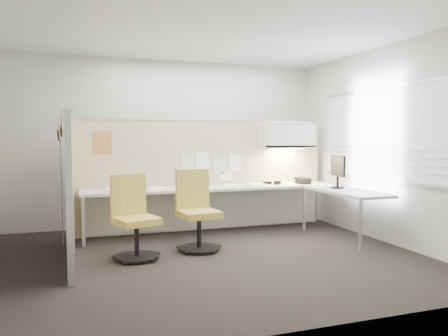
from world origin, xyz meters
name	(u,v)px	position (x,y,z in m)	size (l,w,h in m)	color
floor	(199,258)	(0.00, 0.00, -0.01)	(5.50, 4.50, 0.01)	black
ceiling	(198,29)	(0.00, 0.00, 2.80)	(5.50, 4.50, 0.01)	white
wall_back	(163,143)	(0.00, 2.25, 1.40)	(5.50, 0.02, 2.80)	beige
wall_front	(280,150)	(0.00, -2.25, 1.40)	(5.50, 0.02, 2.80)	beige
wall_right	(384,144)	(2.75, 0.00, 1.40)	(0.02, 4.50, 2.80)	beige
window_pane	(383,134)	(2.73, 0.00, 1.55)	(0.01, 2.80, 1.30)	#949FAC
partition_back	(205,176)	(0.55, 1.60, 0.88)	(4.10, 0.06, 1.75)	tan
partition_left	(70,188)	(-1.50, 0.50, 0.88)	(0.06, 2.20, 1.75)	tan
desk	(237,195)	(0.93, 1.13, 0.60)	(4.00, 2.07, 0.73)	beige
overhead_bin	(286,137)	(1.90, 1.39, 1.51)	(0.90, 0.36, 0.38)	beige
task_light_strip	(286,149)	(1.90, 1.39, 1.30)	(0.60, 0.06, 0.02)	#FFEABF
pinned_papers	(210,166)	(0.63, 1.57, 1.03)	(1.01, 0.00, 0.47)	#8CBF8C
poster	(102,143)	(-1.05, 1.57, 1.42)	(0.28, 0.00, 0.35)	orange
chair_left	(134,220)	(-0.77, 0.25, 0.48)	(0.60, 0.62, 1.03)	black
chair_right	(197,213)	(0.08, 0.41, 0.49)	(0.55, 0.57, 1.05)	black
monitor	(338,170)	(2.30, 0.47, 1.02)	(0.19, 0.47, 0.49)	black
phone	(303,181)	(2.12, 1.21, 0.78)	(0.25, 0.24, 0.12)	black
stapler	(267,183)	(1.54, 1.33, 0.76)	(0.14, 0.04, 0.05)	black
tape_dispenser	(277,183)	(1.68, 1.25, 0.76)	(0.10, 0.06, 0.06)	black
coat_hook	(60,146)	(-1.58, -0.17, 1.41)	(0.18, 0.49, 1.45)	silver
paper_stack_0	(115,190)	(-0.90, 1.19, 0.75)	(0.23, 0.30, 0.03)	white
paper_stack_1	(156,188)	(-0.31, 1.26, 0.74)	(0.23, 0.30, 0.02)	white
paper_stack_2	(202,186)	(0.40, 1.25, 0.75)	(0.23, 0.30, 0.04)	white
paper_stack_3	(230,185)	(0.88, 1.34, 0.74)	(0.23, 0.30, 0.02)	white
paper_stack_4	(256,185)	(1.30, 1.26, 0.74)	(0.23, 0.30, 0.02)	white
paper_stack_5	(326,186)	(2.28, 0.76, 0.74)	(0.23, 0.30, 0.02)	white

